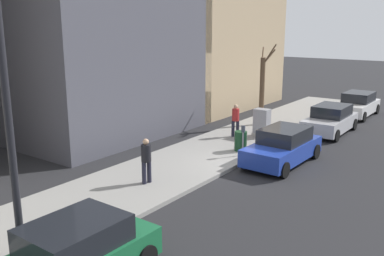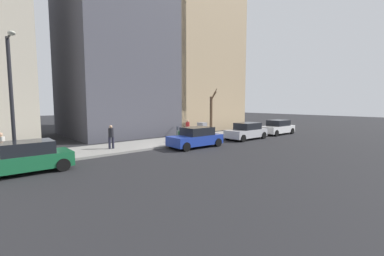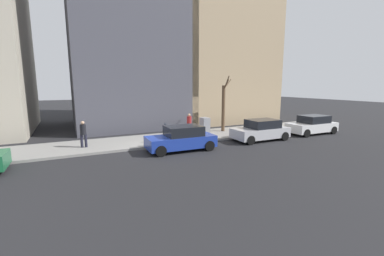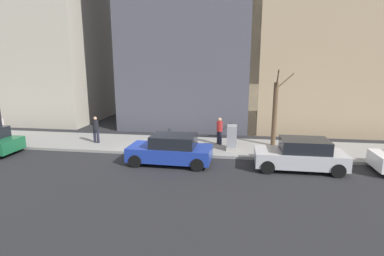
{
  "view_description": "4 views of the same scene",
  "coord_description": "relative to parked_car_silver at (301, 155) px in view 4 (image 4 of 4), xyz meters",
  "views": [
    {
      "loc": [
        -8.29,
        14.83,
        5.73
      ],
      "look_at": [
        1.83,
        0.88,
        1.56
      ],
      "focal_mm": 40.0,
      "sensor_mm": 36.0,
      "label": 1
    },
    {
      "loc": [
        -15.46,
        11.4,
        3.36
      ],
      "look_at": [
        -0.4,
        -1.77,
        1.38
      ],
      "focal_mm": 24.0,
      "sensor_mm": 36.0,
      "label": 2
    },
    {
      "loc": [
        -15.42,
        4.77,
        4.04
      ],
      "look_at": [
        1.1,
        -3.31,
        0.91
      ],
      "focal_mm": 24.0,
      "sensor_mm": 36.0,
      "label": 3
    },
    {
      "loc": [
        -15.54,
        -4.68,
        5.06
      ],
      "look_at": [
        -0.05,
        -2.35,
        1.65
      ],
      "focal_mm": 28.0,
      "sensor_mm": 36.0,
      "label": 4
    }
  ],
  "objects": [
    {
      "name": "office_tower_right",
      "position": [
        12.5,
        21.19,
        7.55
      ],
      "size": [
        11.76,
        11.76,
        16.57
      ],
      "primitive_type": "cube",
      "color": "#BCB29E",
      "rests_on": "ground"
    },
    {
      "name": "pedestrian_midblock",
      "position": [
        2.72,
        11.78,
        0.35
      ],
      "size": [
        0.36,
        0.4,
        1.66
      ],
      "rotation": [
        0.0,
        0.0,
        4.58
      ],
      "color": "#1E1E2D",
      "rests_on": "sidewalk"
    },
    {
      "name": "parked_car_silver",
      "position": [
        0.0,
        0.0,
        0.0
      ],
      "size": [
        1.93,
        4.2,
        1.52
      ],
      "rotation": [
        0.0,
        0.0,
        -0.0
      ],
      "color": "#B7B7BC",
      "rests_on": "ground"
    },
    {
      "name": "ground_plane",
      "position": [
        1.12,
        7.81,
        -0.74
      ],
      "size": [
        120.0,
        120.0,
        0.0
      ],
      "primitive_type": "plane",
      "color": "#232326"
    },
    {
      "name": "trash_bin",
      "position": [
        2.02,
        6.2,
        -0.14
      ],
      "size": [
        0.56,
        0.56,
        0.9
      ],
      "primitive_type": "cylinder",
      "color": "#14381E",
      "rests_on": "sidewalk"
    },
    {
      "name": "pedestrian_near_meter",
      "position": [
        3.52,
        4.11,
        0.35
      ],
      "size": [
        0.36,
        0.36,
        1.66
      ],
      "rotation": [
        0.0,
        0.0,
        3.9
      ],
      "color": "#1E1E2D",
      "rests_on": "sidewalk"
    },
    {
      "name": "utility_box",
      "position": [
        2.42,
        3.34,
        0.11
      ],
      "size": [
        0.83,
        0.61,
        1.43
      ],
      "color": "#A8A399",
      "rests_on": "sidewalk"
    },
    {
      "name": "parked_car_blue",
      "position": [
        -0.1,
        6.36,
        0.0
      ],
      "size": [
        2.03,
        4.25,
        1.52
      ],
      "rotation": [
        0.0,
        0.0,
        -0.03
      ],
      "color": "#1E389E",
      "rests_on": "ground"
    },
    {
      "name": "sidewalk",
      "position": [
        3.12,
        7.81,
        -0.66
      ],
      "size": [
        4.0,
        36.0,
        0.15
      ],
      "primitive_type": "cube",
      "color": "gray",
      "rests_on": "ground"
    },
    {
      "name": "bare_tree",
      "position": [
        3.71,
        0.85,
        1.47
      ],
      "size": [
        1.36,
        1.21,
        4.58
      ],
      "color": "brown",
      "rests_on": "sidewalk"
    },
    {
      "name": "pedestrian_far_corner",
      "position": [
        2.27,
        17.99,
        0.35
      ],
      "size": [
        0.36,
        0.39,
        1.66
      ],
      "rotation": [
        0.0,
        0.0,
        4.99
      ],
      "color": "#1E1E2D",
      "rests_on": "sidewalk"
    },
    {
      "name": "parking_meter",
      "position": [
        1.57,
        6.81,
        0.24
      ],
      "size": [
        0.14,
        0.1,
        1.35
      ],
      "color": "slate",
      "rests_on": "sidewalk"
    }
  ]
}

